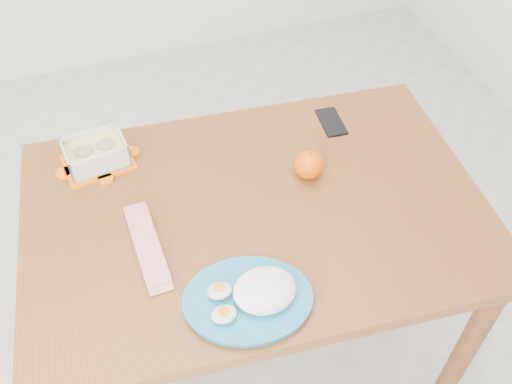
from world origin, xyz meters
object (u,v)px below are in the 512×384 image
object	(u,v)px
dining_table	(256,231)
smartphone	(331,122)
rice_plate	(253,295)
orange_fruit	(309,165)
food_container	(96,154)

from	to	relation	value
dining_table	smartphone	bearing A→B (deg)	42.03
rice_plate	dining_table	bearing A→B (deg)	82.74
dining_table	smartphone	size ratio (longest dim) A/B	9.98
orange_fruit	rice_plate	xyz separation A→B (m)	(-0.27, -0.33, -0.01)
orange_fruit	rice_plate	distance (m)	0.43
food_container	rice_plate	world-z (taller)	same
dining_table	food_container	size ratio (longest dim) A/B	6.28
food_container	rice_plate	xyz separation A→B (m)	(0.27, -0.56, -0.01)
orange_fruit	smartphone	bearing A→B (deg)	50.32
food_container	smartphone	xyz separation A→B (m)	(0.69, -0.05, -0.04)
orange_fruit	smartphone	world-z (taller)	orange_fruit
orange_fruit	smartphone	size ratio (longest dim) A/B	0.63
dining_table	rice_plate	bearing A→B (deg)	-105.48
dining_table	orange_fruit	xyz separation A→B (m)	(0.17, 0.07, 0.14)
rice_plate	smartphone	distance (m)	0.67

